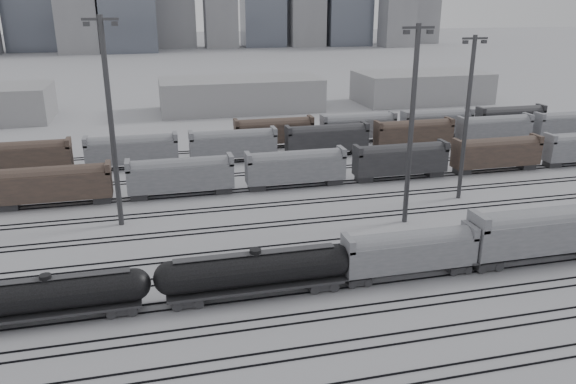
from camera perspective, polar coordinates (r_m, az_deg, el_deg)
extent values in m
plane|color=#B2B2B7|center=(54.81, 1.12, -10.50)|extent=(900.00, 900.00, 0.00)
cube|color=black|center=(44.21, 5.81, -18.65)|extent=(220.00, 0.07, 0.16)
cube|color=black|center=(46.91, 4.31, -16.09)|extent=(220.00, 0.07, 0.16)
cube|color=black|center=(48.03, 3.76, -15.14)|extent=(220.00, 0.07, 0.16)
cube|color=black|center=(50.88, 2.53, -12.96)|extent=(220.00, 0.07, 0.16)
cube|color=black|center=(52.05, 2.08, -12.15)|extent=(220.00, 0.07, 0.16)
cube|color=black|center=(55.01, 1.05, -10.28)|extent=(220.00, 0.07, 0.16)
cube|color=black|center=(56.22, 0.67, -9.59)|extent=(220.00, 0.07, 0.16)
cube|color=black|center=(59.28, -0.21, -7.98)|extent=(220.00, 0.07, 0.16)
cube|color=black|center=(60.53, -0.53, -7.38)|extent=(220.00, 0.07, 0.16)
cube|color=black|center=(63.65, -1.28, -5.99)|extent=(220.00, 0.07, 0.16)
cube|color=black|center=(64.93, -1.55, -5.47)|extent=(220.00, 0.07, 0.16)
cube|color=black|center=(69.92, -2.54, -3.62)|extent=(220.00, 0.07, 0.16)
cube|color=black|center=(71.22, -2.77, -3.19)|extent=(220.00, 0.07, 0.16)
cube|color=black|center=(76.31, -3.58, -1.64)|extent=(220.00, 0.07, 0.16)
cube|color=black|center=(77.64, -3.78, -1.28)|extent=(220.00, 0.07, 0.16)
cube|color=black|center=(82.80, -4.47, 0.03)|extent=(220.00, 0.07, 0.16)
cube|color=black|center=(84.14, -4.63, 0.34)|extent=(220.00, 0.07, 0.16)
cube|color=black|center=(90.32, -5.32, 1.64)|extent=(220.00, 0.07, 0.16)
cube|color=black|center=(91.67, -5.45, 1.90)|extent=(220.00, 0.07, 0.16)
cube|color=black|center=(97.91, -6.04, 3.00)|extent=(220.00, 0.07, 0.16)
cube|color=black|center=(99.27, -6.16, 3.22)|extent=(220.00, 0.07, 0.16)
cube|color=black|center=(105.56, -6.66, 4.17)|extent=(220.00, 0.07, 0.16)
cube|color=black|center=(106.93, -6.76, 4.36)|extent=(220.00, 0.07, 0.16)
cube|color=#27272A|center=(54.11, -16.48, -11.11)|extent=(2.63, 2.12, 0.71)
cube|color=#27272A|center=(54.64, -22.99, -11.00)|extent=(15.65, 2.73, 0.25)
cylinder|color=black|center=(53.89, -23.21, -9.51)|extent=(14.64, 2.93, 2.93)
sphere|color=black|center=(53.02, -15.32, -9.03)|extent=(2.93, 2.93, 2.93)
cylinder|color=black|center=(53.18, -23.44, -7.97)|extent=(1.01, 1.01, 0.50)
cube|color=#27272A|center=(53.22, -23.42, -8.07)|extent=(14.14, 0.91, 0.06)
cube|color=#27272A|center=(53.98, -10.20, -10.60)|extent=(2.83, 2.29, 0.76)
cube|color=#27272A|center=(56.00, 3.42, -9.15)|extent=(2.83, 2.29, 0.76)
cube|color=#27272A|center=(54.35, -3.26, -9.43)|extent=(16.90, 2.94, 0.27)
cylinder|color=black|center=(53.54, -3.30, -7.79)|extent=(15.81, 3.16, 3.16)
sphere|color=black|center=(52.86, -11.84, -8.57)|extent=(3.16, 3.16, 3.16)
sphere|color=black|center=(55.34, 4.83, -6.88)|extent=(3.16, 3.16, 3.16)
cylinder|color=black|center=(52.77, -3.33, -6.10)|extent=(1.09, 1.09, 0.55)
cube|color=#27272A|center=(52.82, -3.33, -6.20)|extent=(15.26, 0.98, 0.07)
cube|color=#27272A|center=(57.15, 7.03, -8.75)|extent=(2.39, 1.93, 0.64)
cube|color=#27272A|center=(61.67, 16.77, -7.29)|extent=(2.39, 1.93, 0.64)
cube|color=gray|center=(58.25, 12.24, -6.13)|extent=(13.82, 2.76, 2.95)
cylinder|color=gray|center=(57.80, 12.32, -5.13)|extent=(12.53, 2.67, 2.67)
cube|color=gray|center=(55.04, 6.12, -5.21)|extent=(0.64, 2.76, 1.29)
cube|color=gray|center=(60.60, 18.03, -3.74)|extent=(0.64, 2.76, 1.29)
cone|color=#27272A|center=(59.03, 12.12, -7.71)|extent=(2.21, 2.21, 0.83)
cube|color=#27272A|center=(63.28, 19.38, -6.78)|extent=(2.90, 2.34, 0.78)
cube|color=gray|center=(66.04, 24.53, -3.87)|extent=(16.75, 3.35, 3.57)
cylinder|color=gray|center=(65.56, 24.69, -2.79)|extent=(15.18, 3.24, 3.24)
cube|color=gray|center=(60.70, 18.82, -2.82)|extent=(0.78, 3.35, 1.56)
cone|color=#27272A|center=(66.85, 24.28, -5.60)|extent=(2.68, 2.68, 1.00)
cylinder|color=#39393C|center=(70.40, -17.51, 6.42)|extent=(0.65, 0.65, 25.35)
cube|color=#39393C|center=(68.95, -18.55, 16.32)|extent=(4.06, 0.30, 0.30)
cube|color=#39393C|center=(69.09, -19.80, 15.77)|extent=(0.71, 0.51, 0.51)
cube|color=#39393C|center=(68.88, -17.20, 16.02)|extent=(0.71, 0.51, 0.51)
cylinder|color=#39393C|center=(69.85, 12.41, 6.36)|extent=(0.62, 0.62, 24.38)
cube|color=#39393C|center=(68.32, 13.13, 15.97)|extent=(3.90, 0.29, 0.29)
cube|color=#39393C|center=(67.71, 11.95, 15.61)|extent=(0.68, 0.49, 0.49)
cube|color=#39393C|center=(69.01, 14.22, 15.51)|extent=(0.68, 0.49, 0.49)
cylinder|color=#39393C|center=(80.97, 17.67, 6.96)|extent=(0.58, 0.58, 22.55)
cube|color=#39393C|center=(79.57, 18.47, 14.59)|extent=(3.61, 0.27, 0.27)
cube|color=#39393C|center=(78.90, 17.58, 14.32)|extent=(0.63, 0.45, 0.45)
cube|color=#39393C|center=(80.32, 19.28, 14.22)|extent=(0.63, 0.45, 0.45)
cube|color=brown|center=(82.81, -22.63, 0.55)|extent=(15.00, 3.00, 5.60)
cube|color=gray|center=(81.76, -10.83, 1.49)|extent=(15.00, 3.00, 5.60)
cube|color=gray|center=(84.21, 0.78, 2.36)|extent=(15.00, 3.00, 5.60)
cube|color=#27272A|center=(89.87, 11.34, 3.06)|extent=(15.00, 3.00, 5.60)
cube|color=brown|center=(98.18, 20.40, 3.58)|extent=(15.00, 3.00, 5.60)
cube|color=brown|center=(99.23, -25.39, 3.08)|extent=(15.00, 3.00, 5.60)
cube|color=gray|center=(97.15, -15.55, 3.94)|extent=(15.00, 3.00, 5.60)
cube|color=gray|center=(98.01, -5.57, 4.68)|extent=(15.00, 3.00, 5.60)
cube|color=#27272A|center=(101.75, 3.97, 5.27)|extent=(15.00, 3.00, 5.60)
cube|color=brown|center=(108.06, 12.64, 5.67)|extent=(15.00, 3.00, 5.60)
cube|color=gray|center=(116.53, 20.20, 5.92)|extent=(15.00, 3.00, 5.60)
cube|color=gray|center=(126.73, 26.65, 6.05)|extent=(15.00, 3.00, 5.60)
cube|color=brown|center=(107.23, -1.43, 6.03)|extent=(15.00, 3.00, 5.60)
cube|color=gray|center=(112.03, 7.14, 6.45)|extent=(15.00, 3.00, 5.60)
cube|color=gray|center=(119.08, 14.87, 6.72)|extent=(15.00, 3.00, 5.60)
cube|color=#27272A|center=(128.02, 21.63, 6.85)|extent=(15.00, 3.00, 5.60)
cube|color=#9E9EA1|center=(144.63, -4.84, 9.87)|extent=(40.00, 18.00, 8.00)
cube|color=#9E9EA1|center=(160.19, 13.40, 10.33)|extent=(35.00, 18.00, 8.00)
cube|color=gray|center=(327.63, -20.56, 17.44)|extent=(20.00, 16.00, 48.00)
cube|color=gray|center=(328.85, -6.78, 17.59)|extent=(18.00, 14.40, 38.00)
cube|color=gray|center=(338.88, 2.06, 18.34)|extent=(20.00, 16.00, 45.00)
cube|color=gray|center=(355.83, 10.21, 17.70)|extent=(18.00, 14.40, 40.00)
cube|color=gray|center=(366.49, 14.04, 18.42)|extent=(22.00, 17.60, 52.00)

